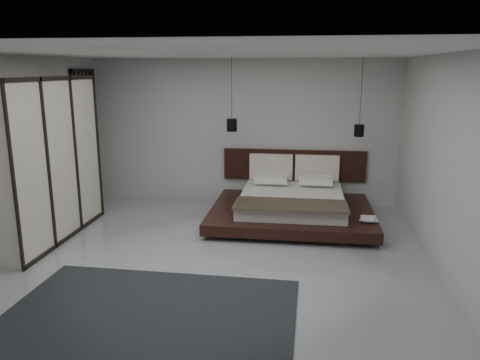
# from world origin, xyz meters

# --- Properties ---
(floor) EXTENTS (6.00, 6.00, 0.00)m
(floor) POSITION_xyz_m (0.00, 0.00, 0.00)
(floor) COLOR #96999F
(floor) RESTS_ON ground
(ceiling) EXTENTS (6.00, 6.00, 0.00)m
(ceiling) POSITION_xyz_m (0.00, 0.00, 2.80)
(ceiling) COLOR white
(ceiling) RESTS_ON wall_back
(wall_back) EXTENTS (6.00, 0.00, 6.00)m
(wall_back) POSITION_xyz_m (0.00, 3.00, 1.40)
(wall_back) COLOR #B7B8B5
(wall_back) RESTS_ON floor
(wall_front) EXTENTS (6.00, 0.00, 6.00)m
(wall_front) POSITION_xyz_m (0.00, -3.00, 1.40)
(wall_front) COLOR #B7B8B5
(wall_front) RESTS_ON floor
(wall_left) EXTENTS (0.00, 6.00, 6.00)m
(wall_left) POSITION_xyz_m (-3.00, 0.00, 1.40)
(wall_left) COLOR #B7B8B5
(wall_left) RESTS_ON floor
(wall_right) EXTENTS (0.00, 6.00, 6.00)m
(wall_right) POSITION_xyz_m (3.00, 0.00, 1.40)
(wall_right) COLOR #B7B8B5
(wall_right) RESTS_ON floor
(lattice_screen) EXTENTS (0.05, 0.90, 2.60)m
(lattice_screen) POSITION_xyz_m (-2.95, 2.45, 1.30)
(lattice_screen) COLOR black
(lattice_screen) RESTS_ON floor
(bed) EXTENTS (2.75, 2.38, 1.07)m
(bed) POSITION_xyz_m (1.03, 1.91, 0.29)
(bed) COLOR black
(bed) RESTS_ON floor
(book_lower) EXTENTS (0.25, 0.33, 0.03)m
(book_lower) POSITION_xyz_m (2.16, 1.26, 0.27)
(book_lower) COLOR #99724C
(book_lower) RESTS_ON bed
(book_upper) EXTENTS (0.29, 0.35, 0.02)m
(book_upper) POSITION_xyz_m (2.14, 1.23, 0.30)
(book_upper) COLOR #99724C
(book_upper) RESTS_ON book_lower
(pendant_left) EXTENTS (0.19, 0.19, 1.31)m
(pendant_left) POSITION_xyz_m (-0.10, 2.34, 1.61)
(pendant_left) COLOR black
(pendant_left) RESTS_ON ceiling
(pendant_right) EXTENTS (0.17, 0.17, 1.36)m
(pendant_right) POSITION_xyz_m (2.16, 2.34, 1.55)
(pendant_right) COLOR black
(pendant_right) RESTS_ON ceiling
(wardrobe) EXTENTS (0.60, 2.54, 2.49)m
(wardrobe) POSITION_xyz_m (-2.70, 0.48, 1.25)
(wardrobe) COLOR beige
(wardrobe) RESTS_ON floor
(rug) EXTENTS (3.19, 2.31, 0.01)m
(rug) POSITION_xyz_m (-0.40, -1.70, 0.01)
(rug) COLOR black
(rug) RESTS_ON floor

